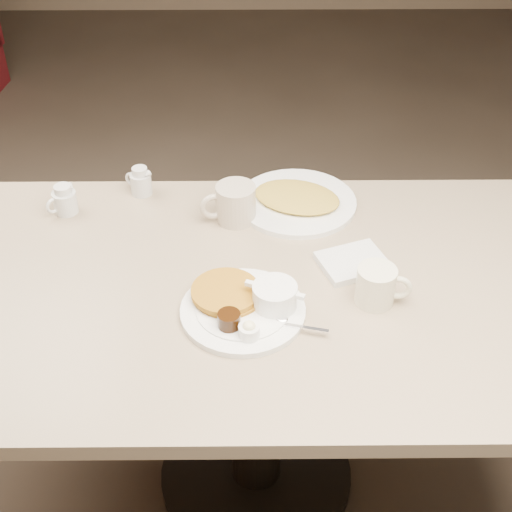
{
  "coord_description": "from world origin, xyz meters",
  "views": [
    {
      "loc": [
        -0.01,
        -1.24,
        1.82
      ],
      "look_at": [
        0.0,
        0.02,
        0.82
      ],
      "focal_mm": 49.65,
      "sensor_mm": 36.0,
      "label": 1
    }
  ],
  "objects_px": {
    "coffee_mug_near": "(377,285)",
    "coffee_mug_far": "(234,204)",
    "diner_table": "(256,337)",
    "creamer_right": "(141,182)",
    "main_plate": "(247,304)",
    "creamer_left": "(64,200)",
    "hash_plate": "(297,200)"
  },
  "relations": [
    {
      "from": "diner_table",
      "to": "main_plate",
      "type": "height_order",
      "value": "main_plate"
    },
    {
      "from": "coffee_mug_far",
      "to": "creamer_left",
      "type": "height_order",
      "value": "coffee_mug_far"
    },
    {
      "from": "diner_table",
      "to": "hash_plate",
      "type": "relative_size",
      "value": 3.63
    },
    {
      "from": "creamer_left",
      "to": "creamer_right",
      "type": "height_order",
      "value": "same"
    },
    {
      "from": "coffee_mug_near",
      "to": "coffee_mug_far",
      "type": "distance_m",
      "value": 0.45
    },
    {
      "from": "coffee_mug_near",
      "to": "creamer_left",
      "type": "bearing_deg",
      "value": 155.03
    },
    {
      "from": "creamer_left",
      "to": "hash_plate",
      "type": "height_order",
      "value": "creamer_left"
    },
    {
      "from": "main_plate",
      "to": "coffee_mug_near",
      "type": "height_order",
      "value": "coffee_mug_near"
    },
    {
      "from": "main_plate",
      "to": "creamer_left",
      "type": "relative_size",
      "value": 4.28
    },
    {
      "from": "main_plate",
      "to": "creamer_right",
      "type": "height_order",
      "value": "creamer_right"
    },
    {
      "from": "coffee_mug_near",
      "to": "diner_table",
      "type": "bearing_deg",
      "value": 168.07
    },
    {
      "from": "coffee_mug_far",
      "to": "creamer_right",
      "type": "relative_size",
      "value": 1.95
    },
    {
      "from": "creamer_left",
      "to": "coffee_mug_far",
      "type": "bearing_deg",
      "value": -4.93
    },
    {
      "from": "diner_table",
      "to": "creamer_left",
      "type": "height_order",
      "value": "creamer_left"
    },
    {
      "from": "diner_table",
      "to": "creamer_left",
      "type": "relative_size",
      "value": 17.61
    },
    {
      "from": "creamer_right",
      "to": "main_plate",
      "type": "bearing_deg",
      "value": -58.94
    },
    {
      "from": "coffee_mug_far",
      "to": "main_plate",
      "type": "bearing_deg",
      "value": -84.76
    },
    {
      "from": "diner_table",
      "to": "creamer_left",
      "type": "distance_m",
      "value": 0.62
    },
    {
      "from": "main_plate",
      "to": "hash_plate",
      "type": "relative_size",
      "value": 0.88
    },
    {
      "from": "coffee_mug_near",
      "to": "creamer_left",
      "type": "relative_size",
      "value": 1.54
    },
    {
      "from": "coffee_mug_near",
      "to": "coffee_mug_far",
      "type": "height_order",
      "value": "coffee_mug_far"
    },
    {
      "from": "hash_plate",
      "to": "coffee_mug_near",
      "type": "bearing_deg",
      "value": -67.94
    },
    {
      "from": "diner_table",
      "to": "creamer_right",
      "type": "relative_size",
      "value": 18.75
    },
    {
      "from": "diner_table",
      "to": "coffee_mug_near",
      "type": "bearing_deg",
      "value": -11.93
    },
    {
      "from": "hash_plate",
      "to": "creamer_right",
      "type": "bearing_deg",
      "value": 171.89
    },
    {
      "from": "main_plate",
      "to": "creamer_left",
      "type": "distance_m",
      "value": 0.62
    },
    {
      "from": "main_plate",
      "to": "coffee_mug_far",
      "type": "relative_size",
      "value": 2.33
    },
    {
      "from": "main_plate",
      "to": "coffee_mug_far",
      "type": "bearing_deg",
      "value": 95.24
    },
    {
      "from": "creamer_right",
      "to": "hash_plate",
      "type": "xyz_separation_m",
      "value": [
        0.42,
        -0.06,
        -0.02
      ]
    },
    {
      "from": "main_plate",
      "to": "creamer_left",
      "type": "xyz_separation_m",
      "value": [
        -0.48,
        0.39,
        0.01
      ]
    },
    {
      "from": "diner_table",
      "to": "creamer_right",
      "type": "bearing_deg",
      "value": 128.56
    },
    {
      "from": "main_plate",
      "to": "hash_plate",
      "type": "distance_m",
      "value": 0.44
    }
  ]
}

